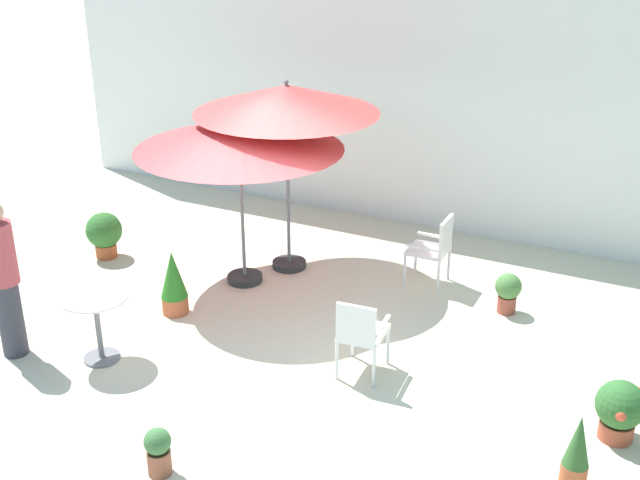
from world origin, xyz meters
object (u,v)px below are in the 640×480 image
Objects in this scene: potted_plant_5 at (508,291)px; standing_person at (3,278)px; patio_umbrella_1 at (239,135)px; potted_plant_1 at (577,453)px; patio_chair_0 at (361,332)px; patio_umbrella_0 at (286,101)px; potted_plant_6 at (620,409)px; potted_plant_2 at (104,233)px; potted_plant_0 at (174,283)px; patio_chair_1 at (435,246)px; cafe_table_0 at (97,316)px; potted_plant_4 at (158,450)px.

standing_person reaches higher than potted_plant_5.
patio_umbrella_1 is 3.52× the size of potted_plant_1.
standing_person is (-3.44, -1.23, 0.39)m from patio_chair_0.
patio_umbrella_0 is 4.26× the size of potted_plant_6.
patio_chair_0 is (2.15, -1.30, -1.39)m from patio_umbrella_1.
patio_umbrella_0 reaches higher than potted_plant_2.
patio_chair_0 is 1.12× the size of potted_plant_0.
potted_plant_1 is at bearing -65.49° from potted_plant_5.
patio_chair_1 is at bearing 126.59° from potted_plant_1.
patio_umbrella_0 is 0.74m from patio_umbrella_1.
cafe_table_0 reaches higher than potted_plant_4.
potted_plant_6 is at bearing -22.90° from patio_umbrella_0.
potted_plant_1 is (4.38, -2.04, -1.55)m from patio_umbrella_1.
patio_umbrella_0 is 3.29× the size of cafe_table_0.
potted_plant_1 is at bearing -11.92° from potted_plant_0.
patio_chair_1 is (1.83, 0.36, -1.69)m from patio_umbrella_0.
standing_person is at bearing -72.28° from potted_plant_2.
potted_plant_0 is at bearing -105.57° from patio_umbrella_1.
potted_plant_2 is 1.41× the size of potted_plant_4.
cafe_table_0 is at bearing 19.24° from standing_person.
potted_plant_5 is (1.00, 1.96, -0.23)m from patio_chair_0.
potted_plant_1 is 5.71m from standing_person.
patio_umbrella_0 is 3.93× the size of potted_plant_2.
patio_umbrella_1 is at bearing 63.06° from standing_person.
patio_chair_0 is at bearing 19.72° from standing_person.
potted_plant_5 is at bearing -17.17° from patio_chair_1.
patio_umbrella_1 is 5.08× the size of potted_plant_5.
potted_plant_6 is (2.47, -2.18, -0.20)m from patio_chair_1.
potted_plant_2 is at bearing 163.97° from potted_plant_1.
potted_plant_4 is at bearing -76.95° from patio_umbrella_0.
potted_plant_4 is at bearing -35.92° from cafe_table_0.
cafe_table_0 is 0.96× the size of potted_plant_0.
potted_plant_0 is 4.91m from potted_plant_6.
potted_plant_1 reaches higher than potted_plant_6.
potted_plant_0 is 1.35× the size of potted_plant_6.
potted_plant_5 is 2.38m from potted_plant_6.
cafe_table_0 is 0.83× the size of patio_chair_1.
patio_chair_1 reaches higher than potted_plant_4.
patio_chair_1 is at bearing 45.63° from standing_person.
standing_person reaches higher than potted_plant_2.
patio_chair_0 is 2.31m from potted_plant_4.
cafe_table_0 is (-0.40, -2.22, -1.38)m from patio_umbrella_1.
potted_plant_0 reaches higher than potted_plant_5.
standing_person is at bearing -167.36° from potted_plant_6.
potted_plant_6 is at bearing -51.91° from potted_plant_5.
potted_plant_2 is 2.51m from standing_person.
potted_plant_0 is at bearing -140.22° from patio_chair_1.
cafe_table_0 is 1.29× the size of potted_plant_6.
potted_plant_4 is at bearing -156.52° from potted_plant_1.
cafe_table_0 is 1.53× the size of potted_plant_5.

